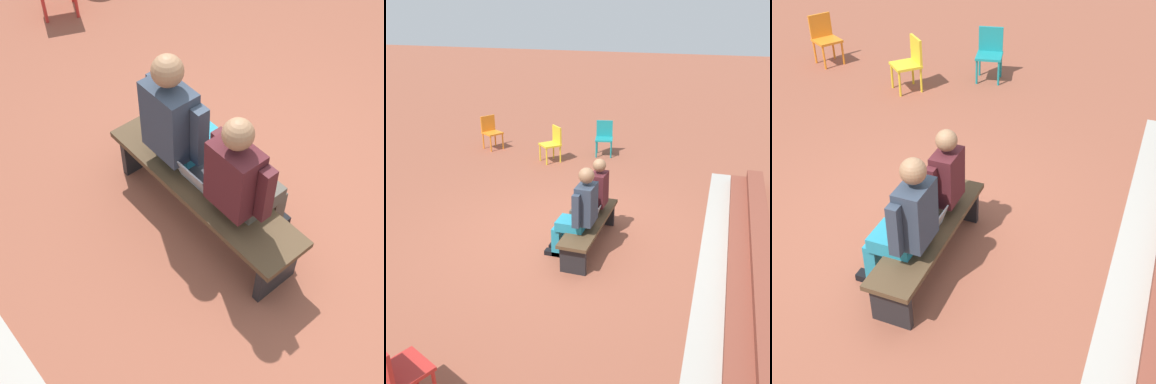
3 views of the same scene
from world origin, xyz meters
TOP-DOWN VIEW (x-y plane):
  - ground_plane at (0.00, 0.00)m, footprint 60.00×60.00m
  - bench at (0.25, 0.39)m, footprint 1.80×0.44m
  - person_student at (-0.10, 0.32)m, footprint 0.53×0.67m
  - person_adult at (0.58, 0.32)m, footprint 0.58×0.74m
  - laptop at (0.26, 0.40)m, footprint 0.32×0.29m

SIDE VIEW (x-z plane):
  - ground_plane at x=0.00m, z-range 0.00..0.00m
  - bench at x=0.25m, z-range 0.13..0.58m
  - laptop at x=0.26m, z-range 0.39..0.61m
  - person_student at x=-0.10m, z-range 0.05..1.37m
  - person_adult at x=0.58m, z-range 0.04..1.45m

